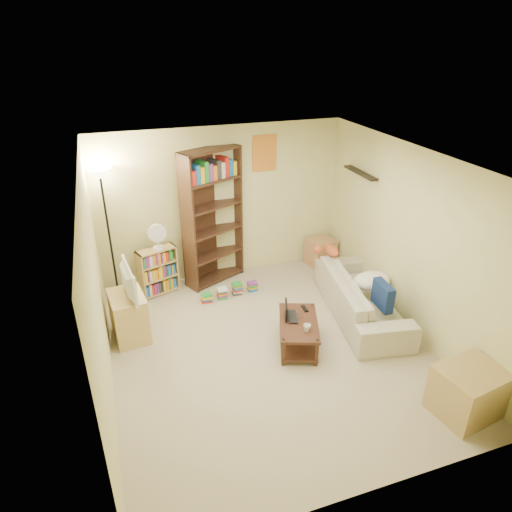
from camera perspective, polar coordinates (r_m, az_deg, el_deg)
The scene contains 19 objects.
room at distance 5.33m, azimuth 1.93°, elevation 2.44°, with size 4.50×4.54×2.52m.
sofa at distance 6.84m, azimuth 13.04°, elevation -4.93°, with size 1.16×2.20×0.61m, color beige.
navy_pillow at distance 6.38m, azimuth 15.57°, elevation -4.78°, with size 0.40×0.12×0.36m, color navy.
cream_blanket at distance 6.82m, azimuth 14.26°, elevation -3.02°, with size 0.56×0.40×0.24m, color white.
tabby_cat at distance 7.22m, azimuth 9.11°, elevation 0.75°, with size 0.49×0.23×0.17m.
coffee_table at distance 6.09m, azimuth 5.31°, elevation -9.27°, with size 0.76×1.00×0.39m.
laptop at distance 6.07m, azimuth 4.97°, elevation -7.55°, with size 0.27×0.35×0.02m, color black.
laptop_screen at distance 6.01m, azimuth 3.79°, elevation -6.71°, with size 0.01×0.29×0.20m, color white.
mug at distance 5.82m, azimuth 6.39°, elevation -8.91°, with size 0.10×0.10×0.09m, color silver.
tv_remote at distance 6.25m, azimuth 6.10°, elevation -6.55°, with size 0.05×0.16×0.02m, color black.
tv_stand at distance 6.42m, azimuth -15.58°, elevation -7.27°, with size 0.44×0.61×0.65m, color #DDBB6B.
television at distance 6.15m, azimuth -16.19°, elevation -3.08°, with size 0.18×0.75×0.43m, color black.
tall_bookshelf at distance 7.25m, azimuth -5.47°, elevation 5.16°, with size 1.04×0.72×2.21m.
short_bookshelf at distance 7.32m, azimuth -12.15°, elevation -1.85°, with size 0.65×0.42×0.77m.
desk_fan at distance 7.02m, azimuth -12.24°, elevation 2.50°, with size 0.28×0.15×0.42m.
floor_lamp at distance 6.93m, azimuth -18.55°, elevation 7.03°, with size 0.35×0.35×2.06m.
side_table at distance 8.17m, azimuth 8.05°, elevation 0.51°, with size 0.43×0.43×0.49m, color tan.
end_cabinet at distance 5.63m, azimuth 24.98°, elevation -15.09°, with size 0.68×0.57×0.57m, color tan.
book_stacks at distance 7.22m, azimuth -3.17°, elevation -4.40°, with size 0.94×0.23×0.20m.
Camera 1 is at (-1.74, -4.53, 3.80)m, focal length 32.00 mm.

